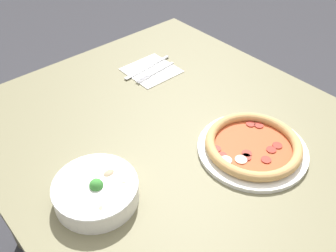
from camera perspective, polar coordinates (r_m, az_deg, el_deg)
name	(u,v)px	position (r m, az deg, el deg)	size (l,w,h in m)	color
dining_table	(192,167)	(1.09, 3.70, -6.26)	(1.26, 0.98, 0.72)	#706B4C
pizza	(253,146)	(1.02, 12.79, -3.05)	(0.29, 0.29, 0.04)	white
bowl	(96,190)	(0.89, -10.92, -9.60)	(0.20, 0.20, 0.07)	white
napkin	(151,70)	(1.32, -2.58, 8.46)	(0.16, 0.16, 0.00)	white
fork	(156,72)	(1.30, -1.84, 8.22)	(0.03, 0.17, 0.00)	silver
knife	(149,66)	(1.33, -2.86, 9.09)	(0.03, 0.21, 0.01)	silver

